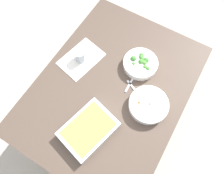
{
  "coord_description": "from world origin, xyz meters",
  "views": [
    {
      "loc": [
        -0.42,
        -0.25,
        1.91
      ],
      "look_at": [
        0.0,
        0.0,
        0.74
      ],
      "focal_mm": 32.21,
      "sensor_mm": 36.0,
      "label": 1
    }
  ],
  "objects_px": {
    "baking_dish": "(89,129)",
    "spoon_by_broccoli": "(133,77)",
    "broccoli_bowl": "(140,64)",
    "spoon_by_stew": "(138,94)",
    "stew_bowl": "(148,105)",
    "drink_cup": "(80,56)"
  },
  "relations": [
    {
      "from": "broccoli_bowl",
      "to": "drink_cup",
      "type": "relative_size",
      "value": 2.66
    },
    {
      "from": "stew_bowl",
      "to": "spoon_by_stew",
      "type": "distance_m",
      "value": 0.1
    },
    {
      "from": "broccoli_bowl",
      "to": "spoon_by_broccoli",
      "type": "distance_m",
      "value": 0.1
    },
    {
      "from": "baking_dish",
      "to": "spoon_by_broccoli",
      "type": "height_order",
      "value": "baking_dish"
    },
    {
      "from": "baking_dish",
      "to": "spoon_by_stew",
      "type": "bearing_deg",
      "value": -22.23
    },
    {
      "from": "baking_dish",
      "to": "spoon_by_stew",
      "type": "height_order",
      "value": "baking_dish"
    },
    {
      "from": "spoon_by_stew",
      "to": "baking_dish",
      "type": "bearing_deg",
      "value": 157.77
    },
    {
      "from": "baking_dish",
      "to": "spoon_by_broccoli",
      "type": "bearing_deg",
      "value": -7.9
    },
    {
      "from": "broccoli_bowl",
      "to": "baking_dish",
      "type": "relative_size",
      "value": 0.66
    },
    {
      "from": "stew_bowl",
      "to": "drink_cup",
      "type": "height_order",
      "value": "drink_cup"
    },
    {
      "from": "stew_bowl",
      "to": "spoon_by_broccoli",
      "type": "height_order",
      "value": "stew_bowl"
    },
    {
      "from": "baking_dish",
      "to": "spoon_by_broccoli",
      "type": "relative_size",
      "value": 1.97
    },
    {
      "from": "spoon_by_stew",
      "to": "spoon_by_broccoli",
      "type": "relative_size",
      "value": 0.95
    },
    {
      "from": "stew_bowl",
      "to": "spoon_by_stew",
      "type": "relative_size",
      "value": 1.42
    },
    {
      "from": "broccoli_bowl",
      "to": "baking_dish",
      "type": "xyz_separation_m",
      "value": [
        -0.53,
        0.06,
        0.0
      ]
    },
    {
      "from": "broccoli_bowl",
      "to": "spoon_by_stew",
      "type": "height_order",
      "value": "broccoli_bowl"
    },
    {
      "from": "spoon_by_broccoli",
      "to": "drink_cup",
      "type": "bearing_deg",
      "value": 98.55
    },
    {
      "from": "stew_bowl",
      "to": "baking_dish",
      "type": "height_order",
      "value": "same"
    },
    {
      "from": "drink_cup",
      "to": "spoon_by_broccoli",
      "type": "relative_size",
      "value": 0.48
    },
    {
      "from": "spoon_by_stew",
      "to": "spoon_by_broccoli",
      "type": "xyz_separation_m",
      "value": [
        0.08,
        0.08,
        0.0
      ]
    },
    {
      "from": "spoon_by_broccoli",
      "to": "spoon_by_stew",
      "type": "bearing_deg",
      "value": -136.34
    },
    {
      "from": "stew_bowl",
      "to": "spoon_by_stew",
      "type": "xyz_separation_m",
      "value": [
        0.04,
        0.09,
        -0.03
      ]
    }
  ]
}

